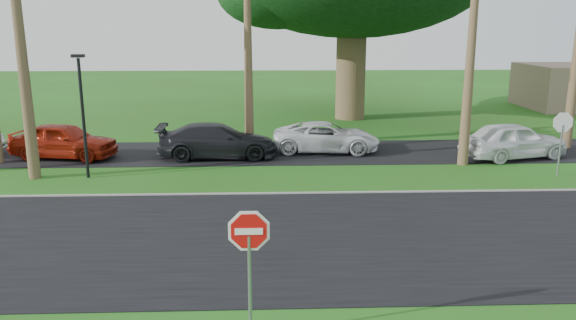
% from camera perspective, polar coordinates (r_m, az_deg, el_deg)
% --- Properties ---
extents(ground, '(120.00, 120.00, 0.00)m').
position_cam_1_polar(ground, '(13.70, -5.60, -10.97)').
color(ground, '#244912').
rests_on(ground, ground).
extents(road, '(120.00, 8.00, 0.02)m').
position_cam_1_polar(road, '(15.54, -5.18, -7.87)').
color(road, black).
rests_on(road, ground).
extents(parking_strip, '(120.00, 5.00, 0.02)m').
position_cam_1_polar(parking_strip, '(25.59, -4.01, 0.75)').
color(parking_strip, black).
rests_on(parking_strip, ground).
extents(curb, '(120.00, 0.12, 0.06)m').
position_cam_1_polar(curb, '(19.35, -4.58, -3.43)').
color(curb, gray).
rests_on(curb, ground).
extents(stop_sign_near, '(1.05, 0.07, 2.62)m').
position_cam_1_polar(stop_sign_near, '(10.22, -3.96, -8.91)').
color(stop_sign_near, gray).
rests_on(stop_sign_near, ground).
extents(stop_sign_far, '(1.05, 0.07, 2.62)m').
position_cam_1_polar(stop_sign_far, '(23.62, 26.08, 2.67)').
color(stop_sign_far, gray).
rests_on(stop_sign_far, ground).
extents(streetlight_right, '(0.45, 0.25, 4.64)m').
position_cam_1_polar(streetlight_right, '(22.24, -20.15, 4.93)').
color(streetlight_right, black).
rests_on(streetlight_right, ground).
extents(car_red, '(4.80, 2.63, 1.55)m').
position_cam_1_polar(car_red, '(26.19, -21.84, 1.81)').
color(car_red, maroon).
rests_on(car_red, ground).
extents(car_dark, '(5.19, 2.24, 1.49)m').
position_cam_1_polar(car_dark, '(24.63, -7.18, 1.92)').
color(car_dark, black).
rests_on(car_dark, ground).
extents(car_minivan, '(5.00, 2.63, 1.34)m').
position_cam_1_polar(car_minivan, '(25.70, 3.93, 2.31)').
color(car_minivan, white).
rests_on(car_minivan, ground).
extents(car_pickup, '(4.96, 3.00, 1.58)m').
position_cam_1_polar(car_pickup, '(26.20, 21.94, 1.84)').
color(car_pickup, white).
rests_on(car_pickup, ground).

